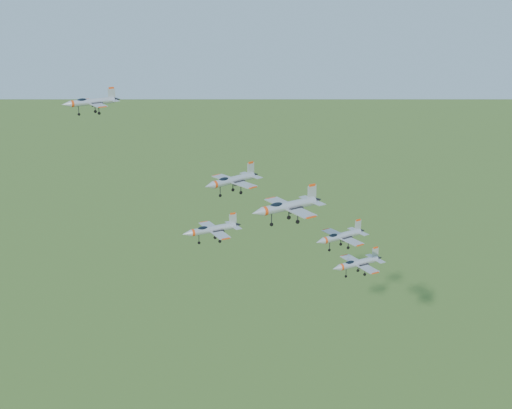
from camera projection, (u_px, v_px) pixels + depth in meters
jet_lead at (91, 102)px, 127.27m from camera, size 10.90×8.99×2.92m
jet_left_high at (232, 180)px, 129.70m from camera, size 12.60×10.61×3.39m
jet_right_high at (287, 206)px, 111.36m from camera, size 13.35×11.03×3.57m
jet_left_low at (212, 229)px, 141.44m from camera, size 12.89×10.61×3.45m
jet_right_low at (340, 236)px, 129.16m from camera, size 11.54×9.56×3.08m
jet_trail at (357, 263)px, 146.46m from camera, size 12.66×10.38×3.40m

